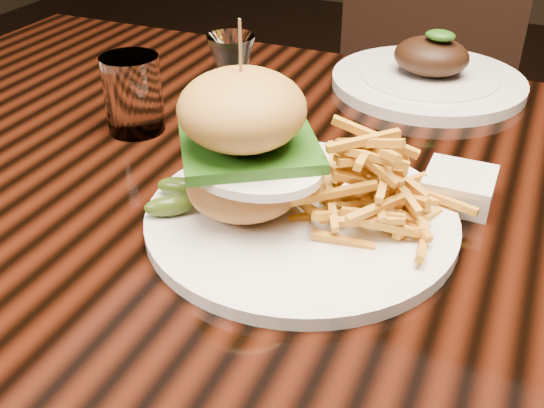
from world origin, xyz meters
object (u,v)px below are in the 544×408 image
at_px(dining_table, 339,238).
at_px(far_dish, 429,76).
at_px(wine_glass, 232,70).
at_px(chair_far, 416,85).
at_px(burger_plate, 301,174).

bearing_deg(dining_table, far_dish, 85.75).
relative_size(wine_glass, chair_far, 0.17).
distance_m(burger_plate, chair_far, 1.02).
height_order(wine_glass, far_dish, wine_glass).
bearing_deg(wine_glass, chair_far, 85.41).
distance_m(wine_glass, far_dish, 0.39).
height_order(far_dish, chair_far, chair_far).
distance_m(dining_table, wine_glass, 0.25).
height_order(burger_plate, wine_glass, burger_plate).
relative_size(far_dish, chair_far, 0.32).
height_order(wine_glass, chair_far, chair_far).
bearing_deg(chair_far, dining_table, -85.42).
distance_m(dining_table, chair_far, 0.91).
xyz_separation_m(burger_plate, far_dish, (0.05, 0.45, -0.04)).
bearing_deg(chair_far, wine_glass, -95.62).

